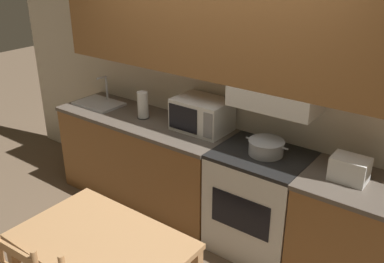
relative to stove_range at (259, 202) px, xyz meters
name	(u,v)px	position (x,y,z in m)	size (l,w,h in m)	color
ground_plane	(221,208)	(-0.56, 0.31, -0.45)	(16.00, 16.00, 0.00)	brown
wall_back	(223,61)	(-0.54, 0.24, 1.07)	(5.67, 0.38, 2.55)	silver
lower_counter_main	(145,159)	(-1.29, 0.00, 0.00)	(1.83, 0.64, 0.90)	#936033
lower_counter_right_stub	(346,235)	(0.73, 0.00, 0.00)	(0.71, 0.64, 0.90)	#936033
stove_range	(259,202)	(0.00, 0.00, 0.00)	(0.74, 0.62, 0.90)	white
cooking_pot	(266,147)	(0.02, 0.02, 0.51)	(0.37, 0.29, 0.12)	#B7BABF
microwave	(202,115)	(-0.67, 0.11, 0.59)	(0.49, 0.36, 0.29)	white
toaster	(350,169)	(0.68, 0.00, 0.54)	(0.27, 0.18, 0.18)	white
sink_basin	(99,103)	(-1.90, 0.00, 0.47)	(0.48, 0.33, 0.29)	#B7BABF
paper_towel_roll	(143,105)	(-1.29, 0.01, 0.58)	(0.12, 0.12, 0.26)	black
dining_table	(103,253)	(-0.38, -1.37, 0.18)	(1.10, 0.71, 0.74)	tan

